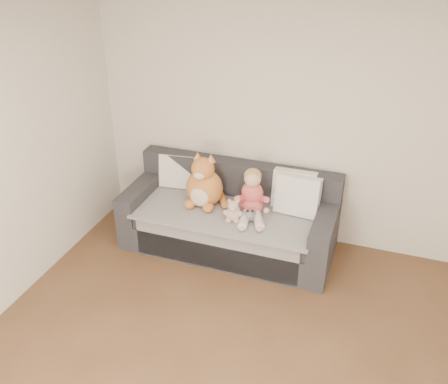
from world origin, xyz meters
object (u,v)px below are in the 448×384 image
Objects in this scene: sofa at (230,220)px; teddy_bear at (233,212)px; plush_cat at (204,185)px; sippy_cup at (234,215)px; toddler at (252,196)px.

sofa reaches higher than teddy_bear.
plush_cat is 0.47m from teddy_bear.
sippy_cup is at bearing -62.84° from sofa.
toddler reaches higher than sippy_cup.
toddler is 0.53m from plush_cat.
sofa is 0.47m from plush_cat.
sofa is 4.32× the size of toddler.
teddy_bear is at bearing -142.70° from toddler.
plush_cat is (-0.28, -0.03, 0.38)m from sofa.
toddler is at bearing 41.88° from teddy_bear.
plush_cat reaches higher than toddler.
toddler is 2.06× the size of teddy_bear.
plush_cat reaches higher than sippy_cup.
toddler is at bearing -3.05° from plush_cat.
plush_cat reaches higher than teddy_bear.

